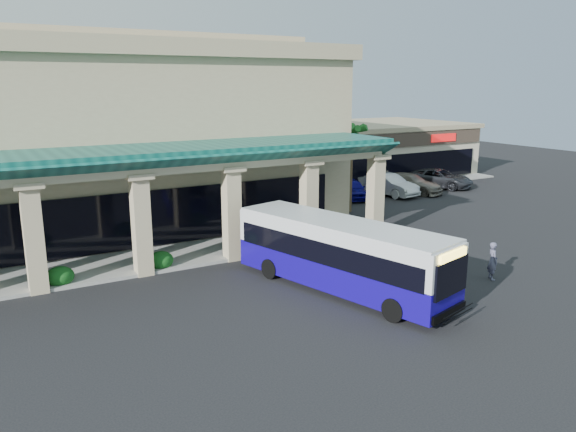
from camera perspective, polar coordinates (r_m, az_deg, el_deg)
ground at (r=25.57m, az=5.49°, el=-6.45°), size 110.00×110.00×0.00m
main_building at (r=36.13m, az=-20.50°, el=7.80°), size 30.80×14.80×11.35m
arcade at (r=27.60m, az=-16.65°, el=0.68°), size 30.00×6.20×5.70m
strip_mall at (r=54.42m, az=6.28°, el=6.72°), size 22.50×12.50×4.90m
palm_0 at (r=38.34m, az=6.38°, el=5.25°), size 2.40×2.40×6.60m
palm_1 at (r=41.38m, az=5.01°, el=5.32°), size 2.40×2.40×5.80m
broadleaf_tree at (r=44.58m, az=-0.84°, el=5.30°), size 2.60×2.60×4.81m
transit_bus at (r=23.86m, az=5.34°, el=-4.10°), size 5.13×11.06×3.01m
pedestrian at (r=26.87m, az=20.08°, el=-4.30°), size 0.65×0.75×1.73m
car_silver at (r=43.35m, az=6.49°, el=2.77°), size 2.98×4.73×1.50m
car_white at (r=44.99m, az=10.16°, el=3.14°), size 2.51×5.30×1.68m
car_red at (r=46.30m, az=12.23°, el=3.27°), size 4.20×5.85×1.57m
car_gray at (r=49.41m, az=15.07°, el=3.73°), size 4.70×6.21×1.57m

